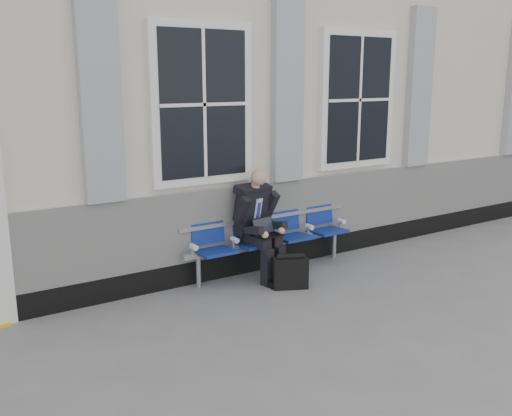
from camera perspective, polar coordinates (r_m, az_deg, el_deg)
ground at (r=7.62m, az=14.91°, el=-7.20°), size 70.00×70.00×0.00m
station_building at (r=9.83m, az=0.35°, el=10.94°), size 14.40×4.40×4.49m
bench at (r=7.63m, az=1.47°, el=-2.38°), size 2.60×0.47×0.91m
businessman at (r=7.32m, az=0.23°, el=-1.23°), size 0.61×0.82×1.44m
briefcase at (r=7.14m, az=3.45°, el=-6.44°), size 0.47×0.34×0.44m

